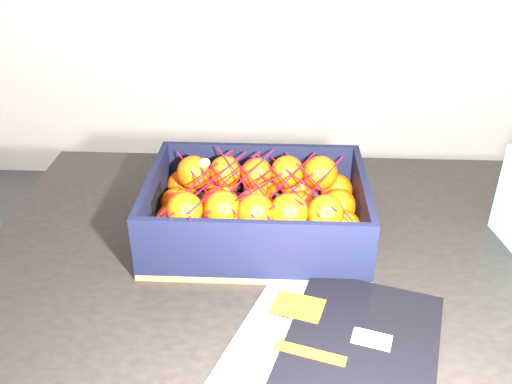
{
  "coord_description": "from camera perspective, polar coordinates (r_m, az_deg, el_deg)",
  "views": [
    {
      "loc": [
        -0.21,
        -0.76,
        1.34
      ],
      "look_at": [
        -0.25,
        0.08,
        0.86
      ],
      "focal_mm": 39.01,
      "sensor_mm": 36.0,
      "label": 1
    }
  ],
  "objects": [
    {
      "name": "magazine_stack",
      "position": [
        0.83,
        8.67,
        -15.47
      ],
      "size": [
        0.36,
        0.34,
        0.02
      ],
      "color": "beige",
      "rests_on": "table"
    },
    {
      "name": "clementine_heap",
      "position": [
        1.03,
        0.23,
        -1.49
      ],
      "size": [
        0.38,
        0.28,
        0.12
      ],
      "color": "#E33904",
      "rests_on": "produce_crate"
    },
    {
      "name": "table",
      "position": [
        1.07,
        5.38,
        -10.65
      ],
      "size": [
        1.2,
        0.8,
        0.75
      ],
      "color": "black",
      "rests_on": "ground"
    },
    {
      "name": "mesh_net",
      "position": [
        0.99,
        -0.3,
        0.75
      ],
      "size": [
        0.33,
        0.26,
        0.09
      ],
      "color": "#B8061F",
      "rests_on": "clementine_heap"
    },
    {
      "name": "produce_crate",
      "position": [
        1.04,
        0.08,
        -2.64
      ],
      "size": [
        0.4,
        0.3,
        0.12
      ],
      "color": "olive",
      "rests_on": "table"
    }
  ]
}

